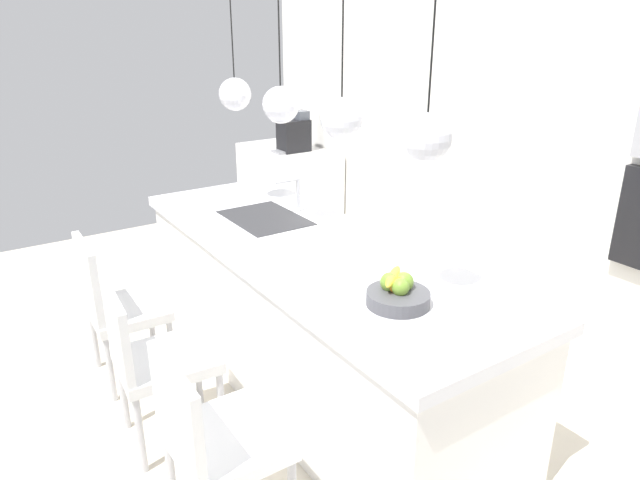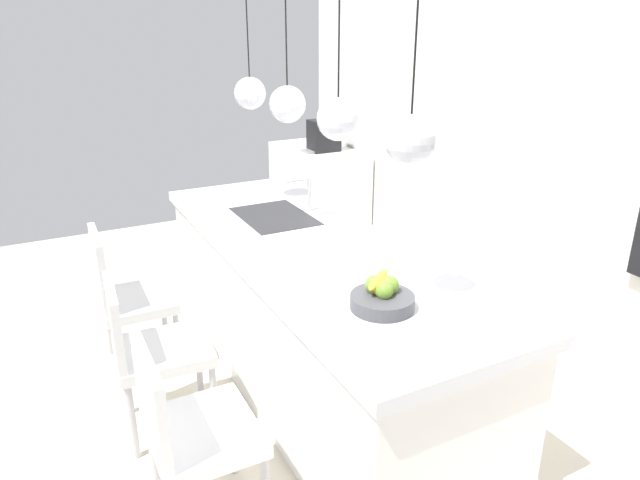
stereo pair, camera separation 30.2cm
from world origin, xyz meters
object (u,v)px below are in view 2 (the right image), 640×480
chair_far (188,428)px  chair_near (125,293)px  chair_middle (150,347)px  coffee_machine (324,134)px  fruit_bowl (382,296)px

chair_far → chair_near: bearing=-179.8°
chair_middle → coffee_machine: bearing=136.2°
chair_near → chair_middle: chair_near is taller
chair_near → chair_far: size_ratio=1.04×
fruit_bowl → chair_middle: (-0.80, -0.83, -0.45)m
coffee_machine → chair_far: size_ratio=0.45×
chair_middle → chair_far: bearing=0.1°
coffee_machine → chair_near: coffee_machine is taller
fruit_bowl → chair_near: 1.74m
coffee_machine → chair_near: size_ratio=0.43×
coffee_machine → chair_far: bearing=-36.4°
chair_middle → chair_near: bearing=-179.7°
chair_far → chair_middle: bearing=-179.9°
chair_far → fruit_bowl: bearing=82.2°
fruit_bowl → chair_far: 0.95m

